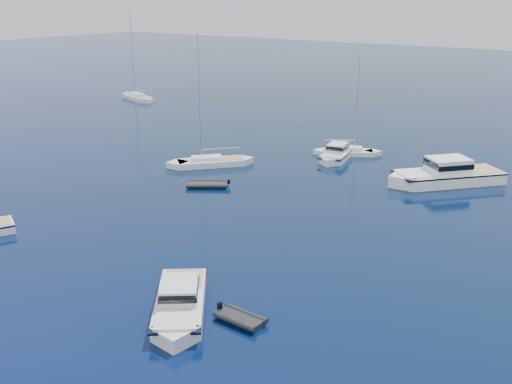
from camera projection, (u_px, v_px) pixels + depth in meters
motor_cruiser_right at (180, 313)px, 35.91m from camera, size 8.01×9.15×2.46m
motor_cruiser_distant at (444, 183)px, 60.36m from camera, size 11.36×12.20×3.36m
motor_cruiser_horizon at (337, 159)px, 69.41m from camera, size 4.32×8.89×2.24m
sailboat_mid_l at (211, 165)px, 66.63m from camera, size 8.70×9.46×15.02m
sailboat_centre at (347, 155)px, 71.08m from camera, size 8.33×6.15×12.33m
sailboat_far_l at (138, 100)px, 107.98m from camera, size 11.01×6.29×15.73m
tender_yellow at (182, 293)px, 38.24m from camera, size 2.23×3.36×0.95m
tender_grey_near at (240, 322)px, 34.92m from camera, size 3.21×1.90×0.95m
tender_grey_far at (207, 187)px, 59.38m from camera, size 4.82×4.28×0.95m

